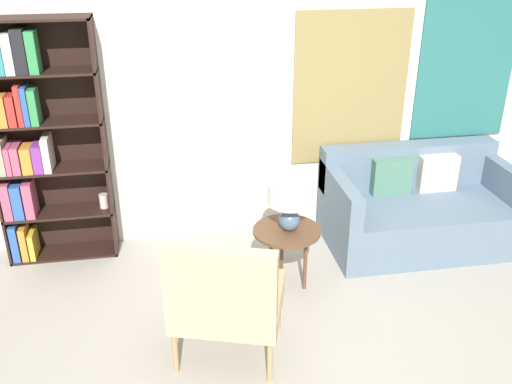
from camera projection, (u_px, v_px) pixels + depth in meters
ground_plane at (293, 376)px, 3.73m from camera, size 14.00×14.00×0.00m
wall_back at (253, 91)px, 4.97m from camera, size 6.40×0.08×2.70m
bookshelf at (32, 143)px, 4.64m from camera, size 0.91×0.30×2.05m
armchair at (225, 299)px, 3.63m from camera, size 0.85×0.78×0.95m
couch at (418, 209)px, 5.21m from camera, size 1.67×0.93×0.84m
side_table at (287, 235)px, 4.48m from camera, size 0.53×0.53×0.52m
table_lamp at (290, 198)px, 4.33m from camera, size 0.35×0.35×0.40m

